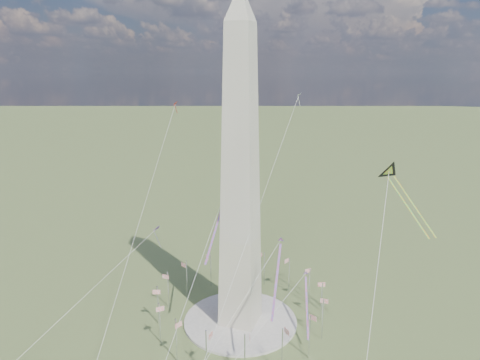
% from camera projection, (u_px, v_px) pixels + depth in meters
% --- Properties ---
extents(ground, '(2000.00, 2000.00, 0.00)m').
position_uv_depth(ground, '(240.00, 322.00, 136.98)').
color(ground, '#485A2D').
rests_on(ground, ground).
extents(plaza, '(36.00, 36.00, 0.80)m').
position_uv_depth(plaza, '(240.00, 320.00, 136.89)').
color(plaza, beige).
rests_on(plaza, ground).
extents(washington_monument, '(15.56, 15.56, 100.00)m').
position_uv_depth(washington_monument, '(240.00, 176.00, 125.19)').
color(washington_monument, beige).
rests_on(washington_monument, plaza).
extents(flagpole_ring, '(54.40, 54.40, 13.00)m').
position_uv_depth(flagpole_ring, '(240.00, 301.00, 135.20)').
color(flagpole_ring, silver).
rests_on(flagpole_ring, ground).
extents(kite_delta_black, '(16.69, 18.28, 16.64)m').
position_uv_depth(kite_delta_black, '(392.00, 175.00, 119.14)').
color(kite_delta_black, black).
rests_on(kite_delta_black, ground).
extents(kite_diamond_purple, '(1.92, 2.90, 8.73)m').
position_uv_depth(kite_diamond_purple, '(157.00, 231.00, 149.74)').
color(kite_diamond_purple, '#481C7F').
rests_on(kite_diamond_purple, ground).
extents(kite_streamer_left, '(4.62, 20.55, 14.18)m').
position_uv_depth(kite_streamer_left, '(278.00, 267.00, 114.26)').
color(kite_streamer_left, red).
rests_on(kite_streamer_left, ground).
extents(kite_streamer_mid, '(4.43, 24.57, 16.89)m').
position_uv_depth(kite_streamer_mid, '(221.00, 211.00, 129.05)').
color(kite_streamer_mid, red).
rests_on(kite_streamer_mid, ground).
extents(kite_streamer_right, '(6.00, 18.27, 12.80)m').
position_uv_depth(kite_streamer_right, '(307.00, 297.00, 132.15)').
color(kite_streamer_right, red).
rests_on(kite_streamer_right, ground).
extents(kite_small_red, '(1.34, 2.17, 4.91)m').
position_uv_depth(kite_small_red, '(176.00, 105.00, 171.82)').
color(kite_small_red, red).
rests_on(kite_small_red, ground).
extents(kite_small_white, '(1.53, 2.31, 4.97)m').
position_uv_depth(kite_small_white, '(299.00, 96.00, 161.43)').
color(kite_small_white, white).
rests_on(kite_small_white, ground).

